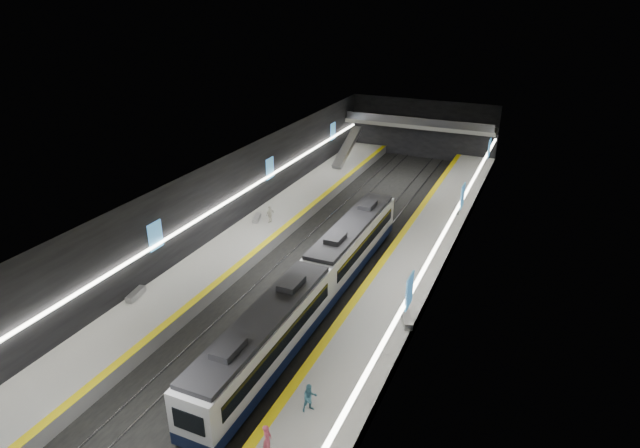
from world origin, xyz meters
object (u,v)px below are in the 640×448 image
at_px(train, 315,283).
at_px(escalator, 347,147).
at_px(bench_left_far, 257,218).
at_px(passenger_left_a, 270,214).
at_px(bench_left_near, 136,294).
at_px(passenger_right_b, 310,398).
at_px(bench_right_far, 457,210).
at_px(bench_right_near, 407,319).
at_px(passenger_right_a, 267,440).

distance_m(train, escalator, 33.42).
xyz_separation_m(bench_left_far, passenger_left_a, (1.47, 0.02, 0.62)).
bearing_deg(passenger_left_a, bench_left_near, 7.88).
height_order(bench_left_near, passenger_right_b, passenger_right_b).
bearing_deg(bench_right_far, escalator, 134.75).
distance_m(bench_right_near, passenger_left_a, 19.87).
bearing_deg(passenger_right_a, passenger_right_b, -30.39).
bearing_deg(passenger_right_b, passenger_left_a, 78.97).
xyz_separation_m(train, passenger_left_a, (-9.57, 10.52, -0.35)).
height_order(bench_left_near, bench_left_far, bench_left_near).
relative_size(train, passenger_right_b, 17.83).
bearing_deg(escalator, bench_right_near, -62.26).
bearing_deg(train, passenger_left_a, 132.30).
xyz_separation_m(escalator, passenger_left_a, (0.43, -21.37, -1.05)).
bearing_deg(bench_right_near, train, 153.86).
bearing_deg(bench_left_near, escalator, 77.85).
bearing_deg(bench_right_near, bench_left_near, 172.07).
bearing_deg(escalator, bench_right_far, -34.79).
relative_size(bench_left_near, passenger_left_a, 1.13).
bearing_deg(escalator, train, -72.59).
bearing_deg(bench_left_far, passenger_right_b, -72.56).
bearing_deg(train, bench_right_near, -3.61).
distance_m(passenger_right_a, passenger_right_b, 3.52).
height_order(passenger_right_a, passenger_right_b, passenger_right_a).
height_order(escalator, passenger_left_a, escalator).
bearing_deg(bench_left_near, passenger_right_b, -26.54).
height_order(bench_right_near, passenger_right_a, passenger_right_a).
distance_m(escalator, bench_left_near, 37.36).
distance_m(bench_left_far, passenger_left_a, 1.60).
xyz_separation_m(bench_left_near, passenger_left_a, (2.43, 15.91, 0.61)).
distance_m(passenger_right_a, passenger_left_a, 27.98).
relative_size(bench_left_far, passenger_left_a, 1.08).
relative_size(train, bench_right_near, 14.87).
distance_m(bench_left_near, bench_right_near, 19.63).
relative_size(train, bench_right_far, 17.14).
xyz_separation_m(escalator, passenger_right_a, (13.84, -45.93, -1.03)).
bearing_deg(passenger_right_b, bench_left_far, 81.68).
height_order(bench_left_near, passenger_right_a, passenger_right_a).
xyz_separation_m(bench_left_near, bench_right_far, (18.34, 25.93, -0.02)).
height_order(escalator, bench_left_near, escalator).
xyz_separation_m(train, passenger_right_a, (3.84, -14.04, -0.32)).
xyz_separation_m(escalator, bench_right_near, (17.00, -32.33, -1.65)).
xyz_separation_m(escalator, bench_right_far, (16.34, -11.35, -1.69)).
relative_size(bench_left_near, passenger_right_a, 1.10).
bearing_deg(bench_right_far, passenger_right_a, -104.59).
xyz_separation_m(train, bench_left_far, (-11.04, 10.49, -0.97)).
bearing_deg(bench_left_near, bench_right_near, 5.52).
bearing_deg(passenger_right_a, bench_right_near, -32.96).
xyz_separation_m(bench_right_near, passenger_left_a, (-16.57, 10.96, 0.60)).
bearing_deg(passenger_right_a, train, -4.58).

